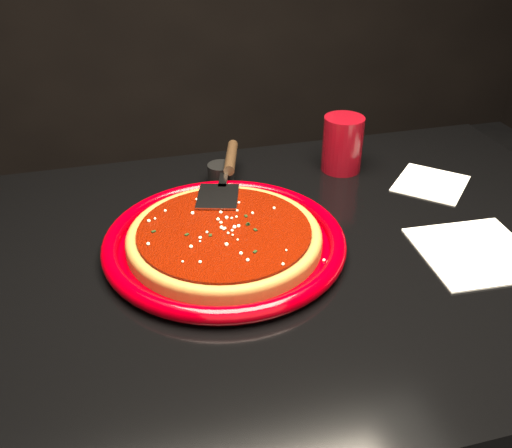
# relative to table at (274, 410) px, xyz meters

# --- Properties ---
(table) EXTENTS (1.20, 0.80, 0.75)m
(table) POSITION_rel_table_xyz_m (0.00, 0.00, 0.00)
(table) COLOR black
(table) RESTS_ON floor
(plate) EXTENTS (0.49, 0.49, 0.03)m
(plate) POSITION_rel_table_xyz_m (-0.08, 0.03, 0.39)
(plate) COLOR #7E0007
(plate) RESTS_ON table
(pizza_crust) EXTENTS (0.39, 0.39, 0.02)m
(pizza_crust) POSITION_rel_table_xyz_m (-0.08, 0.03, 0.39)
(pizza_crust) COLOR brown
(pizza_crust) RESTS_ON plate
(pizza_crust_rim) EXTENTS (0.39, 0.39, 0.02)m
(pizza_crust_rim) POSITION_rel_table_xyz_m (-0.08, 0.03, 0.40)
(pizza_crust_rim) COLOR brown
(pizza_crust_rim) RESTS_ON plate
(pizza_sauce) EXTENTS (0.35, 0.35, 0.01)m
(pizza_sauce) POSITION_rel_table_xyz_m (-0.08, 0.03, 0.41)
(pizza_sauce) COLOR #600C00
(pizza_sauce) RESTS_ON plate
(parmesan_dusting) EXTENTS (0.27, 0.27, 0.01)m
(parmesan_dusting) POSITION_rel_table_xyz_m (-0.08, 0.03, 0.41)
(parmesan_dusting) COLOR beige
(parmesan_dusting) RESTS_ON plate
(basil_flecks) EXTENTS (0.24, 0.24, 0.00)m
(basil_flecks) POSITION_rel_table_xyz_m (-0.08, 0.03, 0.41)
(basil_flecks) COLOR black
(basil_flecks) RESTS_ON plate
(pizza_server) EXTENTS (0.16, 0.31, 0.02)m
(pizza_server) POSITION_rel_table_xyz_m (-0.04, 0.20, 0.42)
(pizza_server) COLOR #BABDC1
(pizza_server) RESTS_ON plate
(cup) EXTENTS (0.10, 0.10, 0.11)m
(cup) POSITION_rel_table_xyz_m (0.21, 0.25, 0.43)
(cup) COLOR maroon
(cup) RESTS_ON table
(napkin_a) EXTENTS (0.18, 0.18, 0.00)m
(napkin_a) POSITION_rel_table_xyz_m (0.30, -0.09, 0.38)
(napkin_a) COLOR silver
(napkin_a) RESTS_ON table
(napkin_b) EXTENTS (0.18, 0.18, 0.00)m
(napkin_b) POSITION_rel_table_xyz_m (0.35, 0.14, 0.38)
(napkin_b) COLOR silver
(napkin_b) RESTS_ON table
(ramekin) EXTENTS (0.06, 0.06, 0.04)m
(ramekin) POSITION_rel_table_xyz_m (-0.04, 0.25, 0.39)
(ramekin) COLOR black
(ramekin) RESTS_ON table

